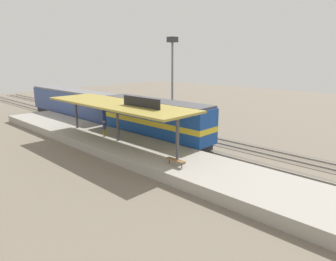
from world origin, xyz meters
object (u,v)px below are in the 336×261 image
locomotive (155,120)px  person_waiting (104,128)px  light_mast (172,63)px  platform_bench (175,160)px  passenger_carriage_single (72,104)px

locomotive → person_waiting: (-4.68, 2.93, -0.56)m
person_waiting → light_mast: bearing=8.0°
locomotive → light_mast: (7.80, 4.69, 5.99)m
light_mast → person_waiting: (-12.48, -1.76, -6.54)m
platform_bench → light_mast: size_ratio=0.15×
platform_bench → locomotive: bearing=54.4°
light_mast → platform_bench: bearing=-136.6°
person_waiting → passenger_carriage_single: bearing=72.7°
passenger_carriage_single → light_mast: bearing=-59.6°
light_mast → person_waiting: size_ratio=6.84×
locomotive → passenger_carriage_single: 18.00m
passenger_carriage_single → locomotive: bearing=-90.0°
locomotive → light_mast: light_mast is taller
light_mast → person_waiting: 14.20m
locomotive → light_mast: bearing=31.0°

